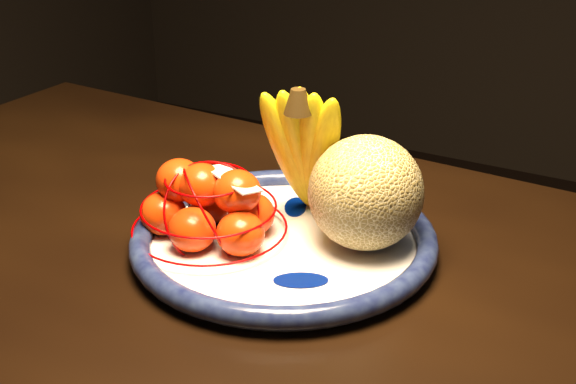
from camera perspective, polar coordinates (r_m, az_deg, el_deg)
The scene contains 5 objects.
fruit_bowl at distance 0.90m, azimuth -0.31°, elevation -3.47°, with size 0.35×0.35×0.03m.
cantaloupe at distance 0.87m, azimuth 5.55°, elevation -0.05°, with size 0.13×0.13×0.13m, color olive.
banana_bunch at distance 0.92m, azimuth 1.22°, elevation 3.33°, with size 0.12×0.12×0.18m.
mandarin_bag at distance 0.90m, azimuth -5.63°, elevation -1.10°, with size 0.20×0.20×0.11m.
price_tag at distance 0.87m, azimuth -3.93°, elevation 0.93°, with size 0.07×0.03×0.00m, color white.
Camera 1 is at (0.30, -0.64, 1.23)m, focal length 50.00 mm.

